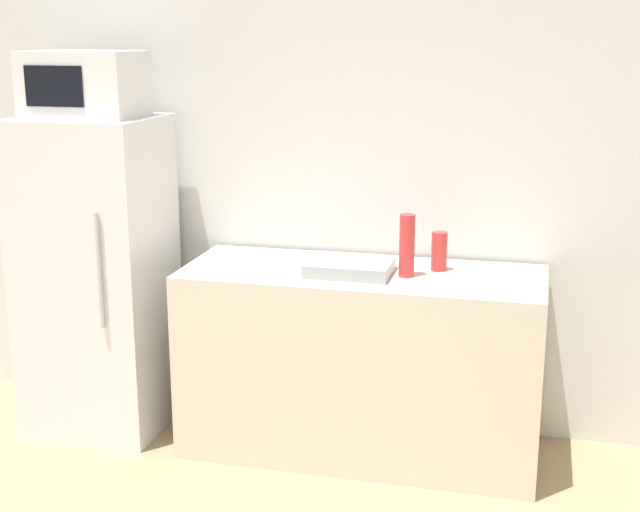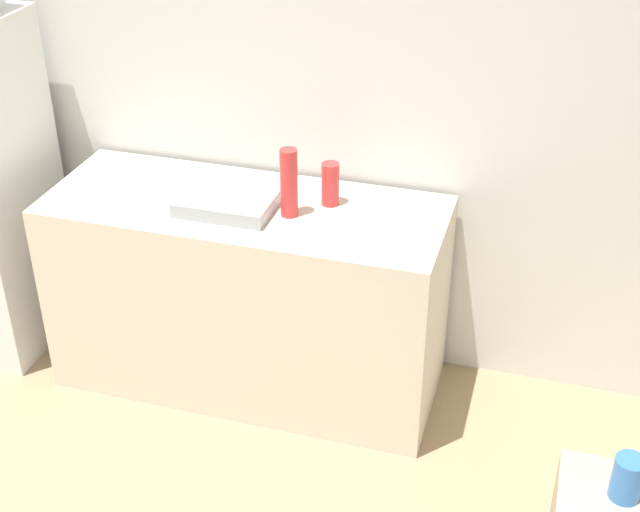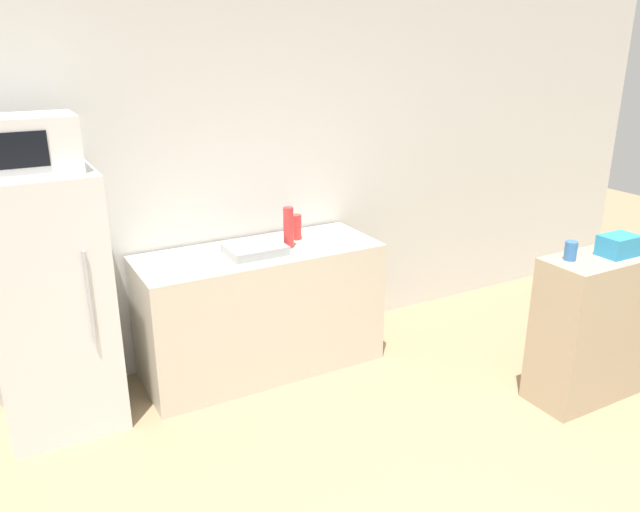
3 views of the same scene
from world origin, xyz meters
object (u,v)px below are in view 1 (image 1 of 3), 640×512
object	(u,v)px
microwave	(84,84)
bottle_short	(439,251)
bottle_tall	(407,246)
refrigerator	(97,276)

from	to	relation	value
microwave	bottle_short	size ratio (longest dim) A/B	2.89
microwave	bottle_short	distance (m)	1.83
bottle_tall	microwave	bearing A→B (deg)	179.49
refrigerator	bottle_tall	size ratio (longest dim) A/B	5.51
microwave	bottle_short	world-z (taller)	microwave
microwave	refrigerator	bearing A→B (deg)	70.26
bottle_short	refrigerator	bearing A→B (deg)	-175.81
refrigerator	microwave	xyz separation A→B (m)	(-0.00, -0.00, 0.93)
microwave	bottle_tall	xyz separation A→B (m)	(1.54, -0.01, -0.69)
refrigerator	bottle_short	world-z (taller)	refrigerator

